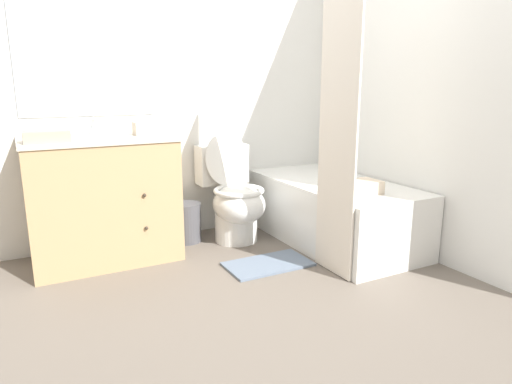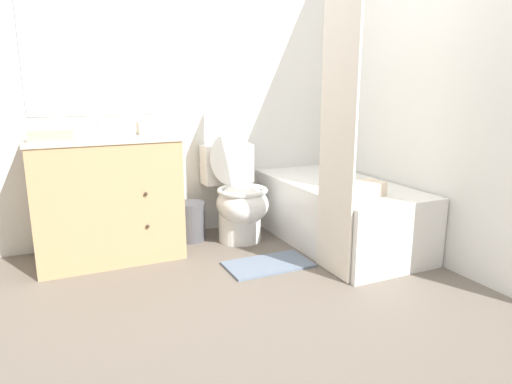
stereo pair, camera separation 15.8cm
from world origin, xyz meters
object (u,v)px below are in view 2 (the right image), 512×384
tissue_box (146,128)px  bath_towel_folded (359,189)px  bath_mat (268,264)px  sink_faucet (98,128)px  hand_towel_folded (50,135)px  wastebasket (191,221)px  vanity_cabinet (107,196)px  bathtub (337,212)px  toilet (238,198)px

tissue_box → bath_towel_folded: (1.23, -0.82, -0.39)m
bath_mat → sink_faucet: bearing=138.2°
hand_towel_folded → wastebasket: bearing=14.6°
sink_faucet → vanity_cabinet: bearing=-90.0°
bathtub → vanity_cabinet: bearing=164.9°
toilet → tissue_box: tissue_box is taller
wastebasket → tissue_box: bearing=-160.2°
bath_towel_folded → wastebasket: bearing=133.6°
wastebasket → toilet: bearing=-21.2°
bathtub → tissue_box: 1.57m
wastebasket → tissue_box: 0.84m
sink_faucet → tissue_box: (0.29, -0.24, 0.01)m
wastebasket → bath_towel_folded: 1.35m
vanity_cabinet → sink_faucet: bearing=90.0°
vanity_cabinet → hand_towel_folded: (-0.32, -0.17, 0.46)m
toilet → hand_towel_folded: 1.43m
sink_faucet → bath_mat: size_ratio=0.24×
bath_mat → vanity_cabinet: bearing=145.7°
bathtub → wastebasket: bearing=152.7°
vanity_cabinet → toilet: bearing=-3.1°
hand_towel_folded → bath_towel_folded: bearing=-20.5°
bathtub → hand_towel_folded: bearing=172.0°
sink_faucet → bath_towel_folded: bearing=-34.7°
bathtub → sink_faucet: bearing=158.7°
tissue_box → bath_mat: 1.28m
bathtub → tissue_box: size_ratio=11.74×
bath_mat → hand_towel_folded: bearing=159.2°
sink_faucet → bath_mat: 1.56m
wastebasket → bath_mat: (0.32, -0.73, -0.15)m
sink_faucet → wastebasket: bearing=-10.6°
sink_faucet → tissue_box: size_ratio=1.14×
vanity_cabinet → toilet: (0.98, -0.05, -0.11)m
bathtub → wastebasket: size_ratio=4.74×
sink_faucet → bathtub: sink_faucet is taller
toilet → wastebasket: (-0.35, 0.14, -0.18)m
sink_faucet → toilet: bearing=-14.6°
sink_faucet → hand_towel_folded: (-0.32, -0.37, -0.00)m
sink_faucet → tissue_box: sink_faucet is taller
toilet → bath_towel_folded: bearing=-55.9°
hand_towel_folded → bathtub: bearing=-8.0°
vanity_cabinet → toilet: 0.99m
bathtub → hand_towel_folded: hand_towel_folded is taller
hand_towel_folded → toilet: bearing=4.9°
tissue_box → hand_towel_folded: 0.63m
bathtub → bath_mat: size_ratio=2.53×
toilet → bathtub: (0.67, -0.39, -0.09)m
tissue_box → bath_mat: (0.66, -0.61, -0.91)m
hand_towel_folded → bath_mat: size_ratio=0.45×
hand_towel_folded → bath_towel_folded: hand_towel_folded is taller
bathtub → bath_towel_folded: (-0.13, -0.41, 0.28)m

